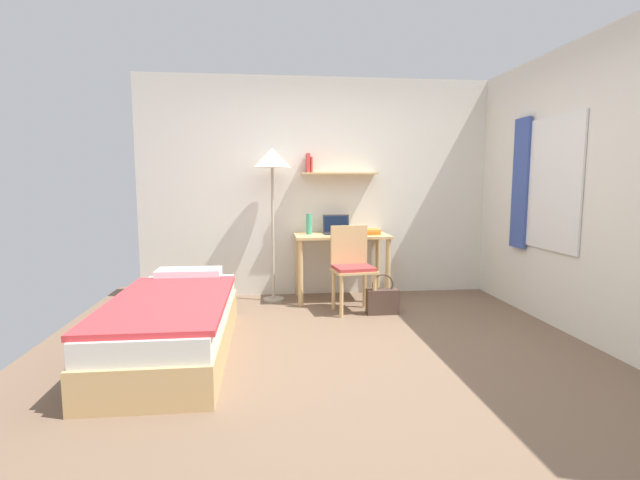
{
  "coord_description": "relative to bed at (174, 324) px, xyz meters",
  "views": [
    {
      "loc": [
        -0.68,
        -3.6,
        1.36
      ],
      "look_at": [
        -0.23,
        0.51,
        0.85
      ],
      "focal_mm": 26.14,
      "sensor_mm": 36.0,
      "label": 1
    }
  ],
  "objects": [
    {
      "name": "standing_lamp",
      "position": [
        0.81,
        1.6,
        1.32
      ],
      "size": [
        0.43,
        0.43,
        1.75
      ],
      "color": "#B2A893",
      "rests_on": "ground_plane"
    },
    {
      "name": "book_stack",
      "position": [
        1.95,
        1.54,
        0.56
      ],
      "size": [
        0.19,
        0.22,
        0.06
      ],
      "color": "orange",
      "rests_on": "desk"
    },
    {
      "name": "desk_chair",
      "position": [
        1.64,
        1.07,
        0.26
      ],
      "size": [
        0.47,
        0.43,
        0.91
      ],
      "color": "tan",
      "rests_on": "ground_plane"
    },
    {
      "name": "desk",
      "position": [
        1.6,
        1.59,
        0.39
      ],
      "size": [
        1.08,
        0.59,
        0.77
      ],
      "color": "tan",
      "rests_on": "ground_plane"
    },
    {
      "name": "ground_plane",
      "position": [
        1.45,
        -0.11,
        -0.24
      ],
      "size": [
        5.28,
        5.28,
        0.0
      ],
      "primitive_type": "plane",
      "color": "brown"
    },
    {
      "name": "wall_back",
      "position": [
        1.45,
        1.91,
        1.06
      ],
      "size": [
        4.4,
        0.27,
        2.6
      ],
      "color": "silver",
      "rests_on": "ground_plane"
    },
    {
      "name": "laptop",
      "position": [
        1.56,
        1.66,
        0.58
      ],
      "size": [
        0.32,
        0.23,
        0.22
      ],
      "color": "#2D2D33",
      "rests_on": "desk"
    },
    {
      "name": "water_bottle",
      "position": [
        1.23,
        1.63,
        0.65
      ],
      "size": [
        0.07,
        0.07,
        0.24
      ],
      "primitive_type": "cylinder",
      "color": "#42A87F",
      "rests_on": "desk"
    },
    {
      "name": "wall_right",
      "position": [
        3.47,
        -0.07,
        1.06
      ],
      "size": [
        0.1,
        4.4,
        2.6
      ],
      "color": "silver",
      "rests_on": "ground_plane"
    },
    {
      "name": "bed",
      "position": [
        0.0,
        0.0,
        0.0
      ],
      "size": [
        0.87,
        2.04,
        0.54
      ],
      "color": "tan",
      "rests_on": "ground_plane"
    },
    {
      "name": "handbag",
      "position": [
        1.93,
        0.92,
        -0.1
      ],
      "size": [
        0.33,
        0.13,
        0.42
      ],
      "color": "#4C382D",
      "rests_on": "ground_plane"
    }
  ]
}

